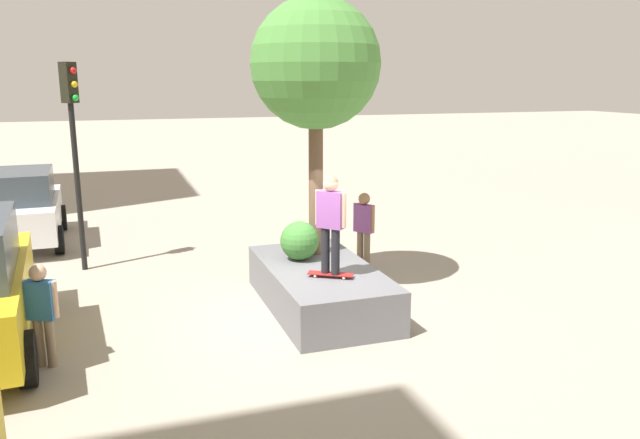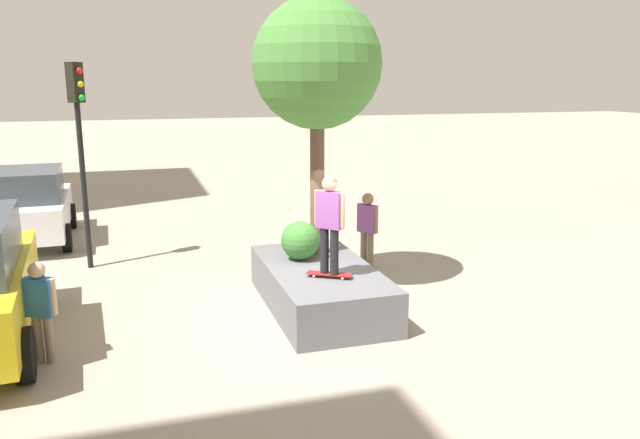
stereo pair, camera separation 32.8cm
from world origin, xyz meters
The scene contains 10 objects.
ground_plane centered at (0.00, 0.00, 0.00)m, with size 120.00×120.00×0.00m, color #9E9384.
planter_ledge centered at (0.50, -0.35, 0.40)m, with size 3.69×1.89×0.80m, color slate.
plaza_tree centered at (1.39, -0.57, 4.45)m, with size 2.46×2.46×4.91m.
boxwood_shrub centered at (1.09, -0.13, 1.17)m, with size 0.75×0.75×0.75m, color #3D7A33.
skateboard centered at (-0.15, -0.32, 0.85)m, with size 0.59×0.79×0.07m.
skateboarder centered at (-0.15, -0.32, 1.87)m, with size 0.47×0.46×1.73m.
police_car centered at (7.28, 5.45, 0.99)m, with size 4.25×2.08×1.95m.
traffic_light_corner centered at (4.47, 3.91, 3.10)m, with size 0.37×0.37×4.55m.
bystander_watching centered at (-0.50, 4.31, 0.91)m, with size 0.34×0.49×1.58m.
passerby_with_bag centered at (2.66, -2.13, 0.99)m, with size 0.52×0.40×1.71m.
Camera 2 is at (-10.01, 2.88, 4.18)m, focal length 34.76 mm.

